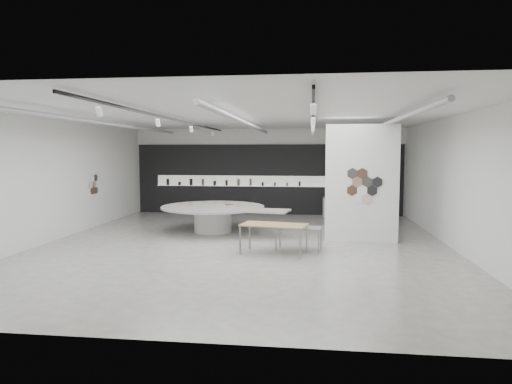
# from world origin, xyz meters

# --- Properties ---
(room) EXTENTS (12.02, 14.02, 3.82)m
(room) POSITION_xyz_m (-0.09, -0.00, 2.07)
(room) COLOR #A6A59C
(room) RESTS_ON ground
(back_wall_display) EXTENTS (11.80, 0.27, 3.10)m
(back_wall_display) POSITION_xyz_m (-0.08, 6.93, 1.54)
(back_wall_display) COLOR black
(back_wall_display) RESTS_ON ground
(partition_column) EXTENTS (2.20, 0.38, 3.60)m
(partition_column) POSITION_xyz_m (3.50, 1.00, 1.80)
(partition_column) COLOR white
(partition_column) RESTS_ON ground
(display_island) EXTENTS (4.79, 4.11, 0.91)m
(display_island) POSITION_xyz_m (-1.33, 2.08, 0.59)
(display_island) COLOR white
(display_island) RESTS_ON ground
(sample_table_wood) EXTENTS (1.87, 1.19, 0.81)m
(sample_table_wood) POSITION_xyz_m (0.97, -1.07, 0.75)
(sample_table_wood) COLOR #A28C54
(sample_table_wood) RESTS_ON ground
(sample_table_stone) EXTENTS (1.34, 0.80, 0.65)m
(sample_table_stone) POSITION_xyz_m (1.63, -0.47, 0.60)
(sample_table_stone) COLOR gray
(sample_table_stone) RESTS_ON ground
(kitchen_counter) EXTENTS (1.51, 0.71, 1.15)m
(kitchen_counter) POSITION_xyz_m (3.20, 6.53, 0.42)
(kitchen_counter) COLOR white
(kitchen_counter) RESTS_ON ground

